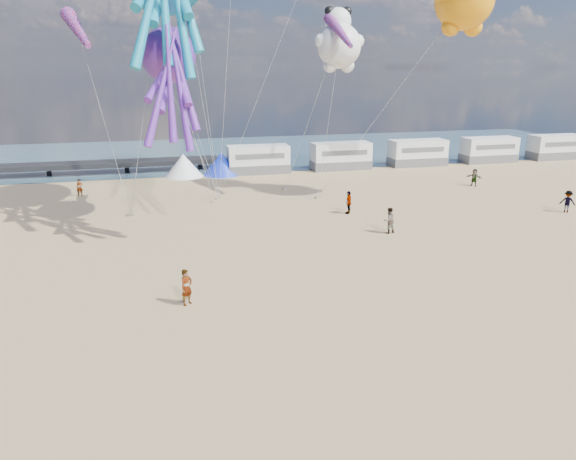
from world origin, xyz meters
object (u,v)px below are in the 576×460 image
(tent_white, at_px, (184,165))
(beachgoer_4, at_px, (474,178))
(motorhome_4, at_px, (555,147))
(windsock_right, at_px, (165,78))
(standing_person, at_px, (187,287))
(kite_octopus_purple, at_px, (168,56))
(beachgoer_2, at_px, (568,201))
(windsock_left, at_px, (77,29))
(windsock_mid, at_px, (340,32))
(sandbag_c, at_px, (318,197))
(beachgoer_1, at_px, (389,220))
(beachgoer_5, at_px, (80,188))
(motorhome_0, at_px, (258,159))
(kite_teddy_orange, at_px, (464,0))
(motorhome_2, at_px, (418,153))
(motorhome_3, at_px, (489,150))
(sandbag_d, at_px, (285,189))
(kite_panda, at_px, (339,46))
(motorhome_1, at_px, (341,156))
(tent_blue, at_px, (222,164))
(sandbag_b, at_px, (215,201))
(sandbag_a, at_px, (131,214))
(beachgoer_3, at_px, (349,202))

(tent_white, bearing_deg, beachgoer_4, -22.70)
(motorhome_4, height_order, windsock_right, windsock_right)
(standing_person, bearing_deg, kite_octopus_purple, 48.80)
(standing_person, height_order, beachgoer_2, standing_person)
(tent_white, height_order, windsock_left, windsock_left)
(beachgoer_4, height_order, windsock_mid, windsock_mid)
(tent_white, xyz_separation_m, sandbag_c, (10.97, -12.56, -1.09))
(beachgoer_1, height_order, beachgoer_5, beachgoer_1)
(motorhome_0, relative_size, kite_teddy_orange, 0.87)
(beachgoer_2, bearing_deg, windsock_mid, 10.67)
(sandbag_c, relative_size, windsock_mid, 0.09)
(motorhome_2, relative_size, motorhome_3, 1.00)
(motorhome_0, relative_size, sandbag_d, 13.20)
(kite_octopus_purple, xyz_separation_m, windsock_left, (-5.98, 2.97, 1.78))
(kite_panda, distance_m, windsock_mid, 2.36)
(motorhome_4, relative_size, kite_teddy_orange, 0.87)
(kite_teddy_orange, xyz_separation_m, windsock_mid, (-8.53, 3.99, -2.12))
(motorhome_1, bearing_deg, beachgoer_1, -101.38)
(beachgoer_2, relative_size, windsock_right, 0.38)
(motorhome_1, xyz_separation_m, motorhome_3, (19.00, 0.00, 0.00))
(tent_blue, height_order, beachgoer_4, tent_blue)
(motorhome_1, bearing_deg, motorhome_2, 0.00)
(motorhome_2, bearing_deg, motorhome_1, 180.00)
(kite_panda, bearing_deg, beachgoer_1, -110.62)
(sandbag_d, xyz_separation_m, windsock_left, (-16.17, -5.41, 13.48))
(tent_white, distance_m, beachgoer_2, 36.08)
(sandbag_c, bearing_deg, kite_panda, 39.21)
(sandbag_b, bearing_deg, windsock_left, -166.25)
(windsock_left, bearing_deg, sandbag_a, -23.74)
(beachgoer_5, distance_m, sandbag_d, 18.62)
(beachgoer_5, xyz_separation_m, windsock_right, (8.04, -7.45, 9.55))
(motorhome_3, relative_size, kite_panda, 1.04)
(kite_octopus_purple, bearing_deg, beachgoer_4, 13.92)
(beachgoer_2, bearing_deg, beachgoer_5, 17.52)
(beachgoer_3, height_order, sandbag_d, beachgoer_3)
(motorhome_1, relative_size, beachgoer_2, 3.75)
(beachgoer_5, xyz_separation_m, kite_panda, (22.70, -4.25, 12.02))
(sandbag_a, bearing_deg, tent_white, 71.43)
(motorhome_2, xyz_separation_m, kite_teddy_orange, (-6.00, -16.75, 14.42))
(motorhome_0, xyz_separation_m, windsock_right, (-9.48, -13.95, 8.81))
(beachgoer_1, height_order, sandbag_d, beachgoer_1)
(tent_blue, relative_size, windsock_mid, 0.70)
(beachgoer_4, bearing_deg, standing_person, -93.19)
(motorhome_3, xyz_separation_m, beachgoer_1, (-23.67, -23.20, -0.59))
(motorhome_1, distance_m, beachgoer_3, 18.68)
(motorhome_0, bearing_deg, kite_teddy_orange, -52.19)
(sandbag_a, bearing_deg, kite_teddy_orange, -5.32)
(sandbag_c, relative_size, kite_octopus_purple, 0.05)
(motorhome_1, distance_m, kite_octopus_purple, 27.32)
(beachgoer_2, distance_m, sandbag_b, 28.69)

